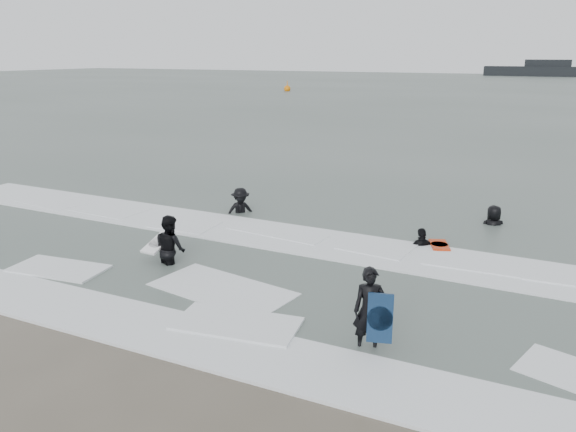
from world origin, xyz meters
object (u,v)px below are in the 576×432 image
at_px(vessel_horizon, 547,70).
at_px(buoy, 287,89).
at_px(surfer_right_near, 422,247).
at_px(surfer_right_far, 493,226).
at_px(surfer_centre, 368,350).
at_px(surfer_breaker, 241,214).
at_px(surfer_wading, 171,263).

bearing_deg(vessel_horizon, buoy, -112.31).
bearing_deg(surfer_right_near, surfer_right_far, -153.56).
xyz_separation_m(surfer_centre, buoy, (-36.04, 68.74, 0.42)).
relative_size(surfer_breaker, surfer_right_near, 1.05).
bearing_deg(surfer_centre, surfer_breaker, 112.75).
xyz_separation_m(surfer_breaker, surfer_right_near, (6.74, -0.64, 0.00)).
relative_size(surfer_right_near, vessel_horizon, 0.06).
distance_m(surfer_centre, surfer_wading, 6.76).
xyz_separation_m(surfer_centre, surfer_right_near, (-0.51, 6.55, 0.00)).
bearing_deg(surfer_right_far, surfer_breaker, -6.81).
xyz_separation_m(surfer_wading, vessel_horizon, (3.13, 146.45, 1.50)).
distance_m(surfer_right_far, vessel_horizon, 138.81).
bearing_deg(surfer_wading, surfer_right_far, -113.32).
bearing_deg(buoy, surfer_centre, -62.33).
height_order(surfer_wading, surfer_breaker, surfer_wading).
xyz_separation_m(surfer_centre, vessel_horizon, (-3.30, 148.54, 1.50)).
distance_m(surfer_centre, surfer_breaker, 10.21).
height_order(buoy, vessel_horizon, vessel_horizon).
xyz_separation_m(surfer_right_near, vessel_horizon, (-2.79, 141.99, 1.50)).
bearing_deg(surfer_wading, surfer_right_near, -121.88).
height_order(surfer_right_near, surfer_right_far, surfer_right_far).
bearing_deg(vessel_horizon, surfer_wading, -91.22).
relative_size(surfer_centre, vessel_horizon, 0.06).
xyz_separation_m(buoy, vessel_horizon, (32.74, 79.80, 1.08)).
bearing_deg(vessel_horizon, surfer_right_far, -88.17).
bearing_deg(surfer_right_near, surfer_breaker, -42.14).
height_order(surfer_right_near, buoy, buoy).
bearing_deg(surfer_centre, surfer_right_far, 60.93).
xyz_separation_m(surfer_right_near, buoy, (-35.53, 62.18, 0.42)).
distance_m(surfer_centre, buoy, 77.61).
height_order(surfer_breaker, surfer_right_far, surfer_right_far).
distance_m(surfer_centre, vessel_horizon, 148.58).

